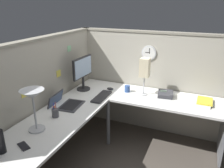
% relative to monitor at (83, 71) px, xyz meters
% --- Properties ---
extents(ground_plane, '(6.80, 6.80, 0.00)m').
position_rel_monitor_xyz_m(ground_plane, '(-0.32, -0.64, -1.02)').
color(ground_plane, '#4C443D').
extents(cubicle_wall_back, '(2.57, 0.12, 1.58)m').
position_rel_monitor_xyz_m(cubicle_wall_back, '(-0.69, 0.23, -0.23)').
color(cubicle_wall_back, '#A8A393').
rests_on(cubicle_wall_back, ground).
extents(cubicle_wall_right, '(0.12, 2.37, 1.58)m').
position_rel_monitor_xyz_m(cubicle_wall_right, '(0.55, -0.90, -0.23)').
color(cubicle_wall_right, '#A8A393').
rests_on(cubicle_wall_right, ground).
extents(desk, '(2.35, 2.15, 0.73)m').
position_rel_monitor_xyz_m(desk, '(-0.47, -0.69, -0.39)').
color(desk, white).
rests_on(desk, ground).
extents(monitor, '(0.46, 0.20, 0.50)m').
position_rel_monitor_xyz_m(monitor, '(0.00, 0.00, 0.00)').
color(monitor, '#232326').
rests_on(monitor, desk).
extents(laptop, '(0.38, 0.41, 0.22)m').
position_rel_monitor_xyz_m(laptop, '(-0.57, -0.04, -0.27)').
color(laptop, '#38383D').
rests_on(laptop, desk).
extents(keyboard, '(0.43, 0.15, 0.02)m').
position_rel_monitor_xyz_m(keyboard, '(-0.16, -0.38, -0.28)').
color(keyboard, '#232326').
rests_on(keyboard, desk).
extents(computer_mouse, '(0.06, 0.10, 0.03)m').
position_rel_monitor_xyz_m(computer_mouse, '(0.15, -0.37, -0.28)').
color(computer_mouse, '#232326').
rests_on(computer_mouse, desk).
extents(desk_lamp_dome, '(0.24, 0.24, 0.44)m').
position_rel_monitor_xyz_m(desk_lamp_dome, '(-1.17, -0.12, 0.07)').
color(desk_lamp_dome, '#B7BABF').
rests_on(desk_lamp_dome, desk).
extents(pen_cup, '(0.08, 0.08, 0.18)m').
position_rel_monitor_xyz_m(pen_cup, '(-0.87, -0.13, -0.24)').
color(pen_cup, '#4C4C51').
rests_on(pen_cup, desk).
extents(cell_phone, '(0.12, 0.16, 0.01)m').
position_rel_monitor_xyz_m(cell_phone, '(-1.45, -0.20, -0.29)').
color(cell_phone, black).
rests_on(cell_phone, desk).
extents(thermos_flask, '(0.07, 0.07, 0.22)m').
position_rel_monitor_xyz_m(thermos_flask, '(-1.59, -0.09, -0.18)').
color(thermos_flask, black).
rests_on(thermos_flask, desk).
extents(office_phone, '(0.22, 0.23, 0.11)m').
position_rel_monitor_xyz_m(office_phone, '(0.21, -1.19, -0.26)').
color(office_phone, '#38383D').
rests_on(office_phone, desk).
extents(book_stack, '(0.31, 0.25, 0.04)m').
position_rel_monitor_xyz_m(book_stack, '(0.19, -1.69, -0.27)').
color(book_stack, silver).
rests_on(book_stack, desk).
extents(desk_lamp_paper, '(0.13, 0.13, 0.53)m').
position_rel_monitor_xyz_m(desk_lamp_paper, '(0.17, -0.88, 0.09)').
color(desk_lamp_paper, '#B7BABF').
rests_on(desk_lamp_paper, desk).
extents(coffee_mug, '(0.08, 0.08, 0.10)m').
position_rel_monitor_xyz_m(coffee_mug, '(0.17, -0.64, -0.25)').
color(coffee_mug, '#2D4C8C').
rests_on(coffee_mug, desk).
extents(wall_clock, '(0.04, 0.22, 0.22)m').
position_rel_monitor_xyz_m(wall_clock, '(0.49, -0.85, 0.24)').
color(wall_clock, '#B7BABF').
extents(pinned_note_leftmost, '(0.08, 0.00, 0.08)m').
position_rel_monitor_xyz_m(pinned_note_leftmost, '(-0.04, 0.18, 0.33)').
color(pinned_note_leftmost, '#8CCC99').
extents(pinned_note_middle, '(0.07, 0.00, 0.08)m').
position_rel_monitor_xyz_m(pinned_note_middle, '(-0.99, 0.18, -0.01)').
color(pinned_note_middle, '#EAD84C').
extents(pinned_note_rightmost, '(0.09, 0.00, 0.09)m').
position_rel_monitor_xyz_m(pinned_note_rightmost, '(-0.34, 0.18, 0.04)').
color(pinned_note_rightmost, '#EAD84C').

